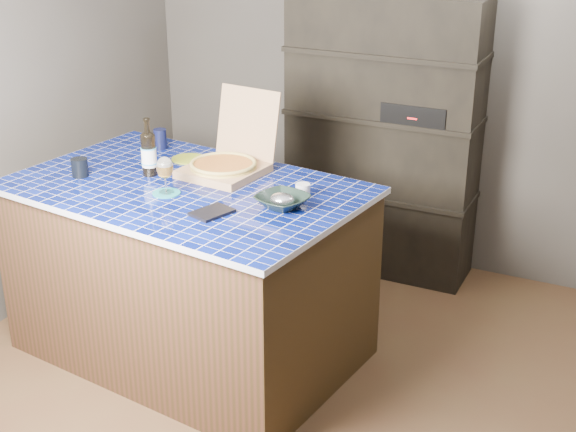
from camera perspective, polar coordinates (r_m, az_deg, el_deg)
The scene contains 14 objects.
room at distance 3.71m, azimuth -0.96°, elevation 4.39°, with size 3.50×3.50×3.50m.
shelving_unit at distance 5.16m, azimuth 6.78°, elevation 5.60°, with size 1.20×0.41×1.80m.
kitchen_island at distance 4.33m, azimuth -7.03°, elevation -3.89°, with size 1.91×1.36×0.98m.
pizza_box at distance 4.26m, azimuth -4.42°, elevation 3.78°, with size 0.43×0.51×0.42m.
mead_bottle at distance 4.27m, azimuth -9.87°, elevation 4.44°, with size 0.08×0.08×0.31m.
teal_trivet at distance 4.04m, azimuth -8.65°, elevation 1.62°, with size 0.14×0.14×0.01m, color #187D81.
wine_glass at distance 3.99m, azimuth -8.76°, elevation 3.36°, with size 0.08×0.08×0.19m.
tumbler at distance 4.36m, azimuth -14.59°, elevation 3.36°, with size 0.09×0.09×0.10m, color black.
dvd_case at distance 3.77m, azimuth -5.43°, elevation 0.26°, with size 0.13×0.19×0.01m, color black.
bowl at distance 3.82m, azimuth -0.41°, elevation 1.06°, with size 0.24×0.24×0.06m, color black.
foil_contents at distance 3.82m, azimuth -0.41°, elevation 1.20°, with size 0.12×0.10×0.06m, color #B0B1BB.
white_jar at distance 3.96m, azimuth 1.06°, elevation 1.86°, with size 0.07×0.07×0.06m, color silver.
navy_cup at distance 4.71m, azimuth -9.08°, elevation 5.43°, with size 0.07×0.07×0.12m, color black.
green_trivet at distance 4.52m, azimuth -7.10°, elevation 4.06°, with size 0.19×0.19×0.01m, color #8FA022.
Camera 1 is at (1.58, -3.14, 2.44)m, focal length 50.00 mm.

